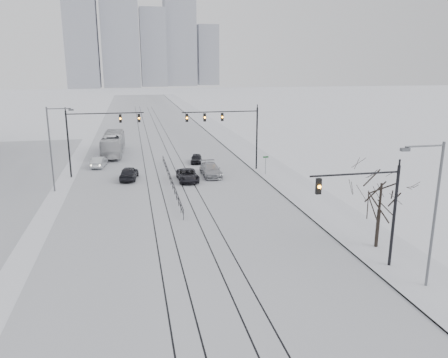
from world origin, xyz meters
TOP-DOWN VIEW (x-y plane):
  - ground at (0.00, 0.00)m, footprint 500.00×500.00m
  - road at (0.00, 60.00)m, footprint 22.00×260.00m
  - sidewalk_east at (13.50, 60.00)m, footprint 5.00×260.00m
  - curb at (11.05, 60.00)m, footprint 0.10×260.00m
  - tram_rails at (-0.00, 40.00)m, footprint 5.30×180.00m
  - skyline at (5.02, 273.63)m, footprint 96.00×48.00m
  - traffic_mast_near at (10.79, 6.00)m, footprint 6.10×0.37m
  - traffic_mast_ne at (8.15, 34.99)m, footprint 9.60×0.37m
  - traffic_mast_nw at (-8.52, 36.00)m, footprint 9.10×0.37m
  - street_light_east at (12.70, 3.00)m, footprint 2.73×0.25m
  - street_light_west at (-12.20, 30.00)m, footprint 2.73×0.25m
  - bare_tree at (13.20, 9.00)m, footprint 4.40×4.40m
  - median_fence at (0.00, 30.00)m, footprint 0.06×24.00m
  - street_sign at (11.80, 32.00)m, footprint 0.70×0.06m
  - sedan_sb_inner at (-4.62, 33.30)m, footprint 2.51×4.81m
  - sedan_sb_outer at (-8.53, 40.92)m, footprint 2.15×4.51m
  - sedan_nb_front at (2.09, 31.27)m, footprint 2.31×4.91m
  - sedan_nb_right at (5.15, 33.03)m, footprint 2.21×5.37m
  - sedan_nb_far at (4.51, 40.79)m, footprint 2.09×3.78m
  - box_truck at (-6.89, 49.11)m, footprint 3.27×11.94m

SIDE VIEW (x-z plane):
  - ground at x=0.00m, z-range 0.00..0.00m
  - road at x=0.00m, z-range 0.00..0.02m
  - tram_rails at x=0.00m, z-range 0.02..0.03m
  - curb at x=11.05m, z-range 0.00..0.12m
  - sidewalk_east at x=13.50m, z-range 0.00..0.16m
  - median_fence at x=0.00m, z-range 0.03..1.03m
  - sedan_nb_far at x=4.51m, z-range 0.00..1.22m
  - sedan_nb_front at x=2.09m, z-range 0.00..1.36m
  - sedan_sb_outer at x=-8.53m, z-range 0.00..1.43m
  - sedan_nb_right at x=5.15m, z-range 0.00..1.56m
  - sedan_sb_inner at x=-4.62m, z-range 0.00..1.56m
  - street_sign at x=11.80m, z-range 0.41..2.81m
  - box_truck at x=-6.89m, z-range 0.00..3.30m
  - bare_tree at x=13.20m, z-range 1.44..7.54m
  - traffic_mast_near at x=10.79m, z-range 1.06..8.06m
  - street_light_east at x=12.70m, z-range 0.71..9.71m
  - street_light_west at x=-12.20m, z-range 0.71..9.71m
  - traffic_mast_nw at x=-8.52m, z-range 1.57..9.57m
  - traffic_mast_ne at x=8.15m, z-range 1.76..9.76m
  - skyline at x=5.02m, z-range -5.35..66.65m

